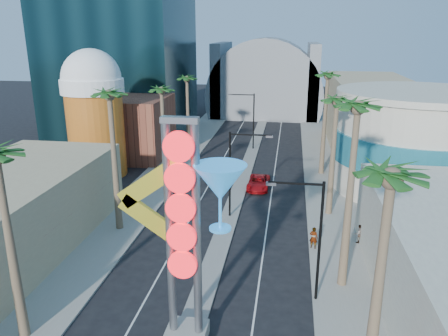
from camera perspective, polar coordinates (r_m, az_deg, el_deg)
sidewalk_west at (r=55.92m, az=-6.76°, el=0.50°), size 5.00×100.00×0.15m
sidewalk_east at (r=54.16m, az=13.01°, el=-0.40°), size 5.00×100.00×0.15m
median at (r=57.08m, az=3.27°, el=0.96°), size 1.60×84.00×0.15m
brick_filler_west at (r=59.70m, az=-12.19°, el=5.22°), size 10.00×10.00×8.00m
filler_east at (r=66.36m, az=18.21°, el=6.84°), size 10.00×20.00×10.00m
beer_mug at (r=52.14m, az=-16.59°, el=7.44°), size 7.00×7.00×14.50m
turquoise_building at (r=49.49m, az=23.66°, el=3.08°), size 16.60×16.60×10.60m
canopy at (r=89.42m, az=5.49°, el=9.75°), size 22.00×16.00×22.00m
neon_sign at (r=21.86m, az=-3.34°, el=-7.00°), size 6.53×2.60×12.55m
streetlight_0 at (r=38.50m, az=1.58°, el=0.19°), size 3.79×0.25×8.00m
streetlight_1 at (r=61.80m, az=3.39°, el=6.83°), size 3.79×0.25×8.00m
streetlight_2 at (r=27.10m, az=11.48°, el=-8.03°), size 3.45×0.25×8.00m
palm_1 at (r=35.82m, az=-14.67°, el=8.09°), size 2.40×2.40×12.70m
palm_2 at (r=49.03m, az=-8.14°, el=9.32°), size 2.40×2.40×11.20m
palm_3 at (r=60.52m, az=-4.85°, el=10.98°), size 2.40×2.40×11.20m
palm_4 at (r=17.95m, az=20.83°, el=-3.18°), size 2.40×2.40×12.20m
palm_5 at (r=27.23m, az=16.95°, el=5.99°), size 2.40×2.40×13.20m
palm_6 at (r=39.19m, az=14.49°, el=7.55°), size 2.40×2.40×11.70m
palm_7 at (r=50.91m, az=13.35°, el=10.86°), size 2.40×2.40×12.70m
red_pickup at (r=47.21m, az=4.53°, el=-1.91°), size 2.35×4.88×1.34m
pedestrian_a at (r=34.91m, az=11.62°, el=-8.91°), size 0.74×0.59×1.76m
pedestrian_b at (r=36.70m, az=17.23°, el=-8.20°), size 0.87×0.75×1.54m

